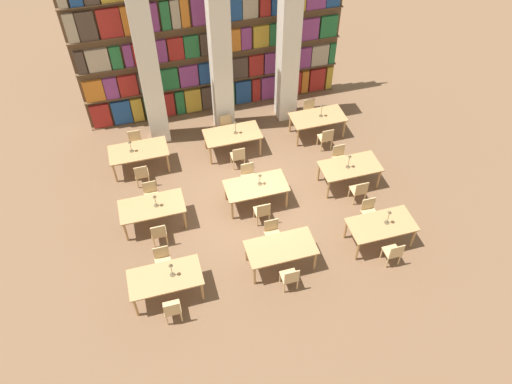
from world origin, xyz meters
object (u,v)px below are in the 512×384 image
at_px(reading_table_0, 165,279).
at_px(reading_table_7, 232,136).
at_px(chair_7, 151,194).
at_px(chair_9, 248,176).
at_px(desk_lamp_3, 260,177).
at_px(reading_table_5, 350,168).
at_px(chair_8, 262,211).
at_px(chair_1, 163,260).
at_px(desk_lamp_4, 349,159).
at_px(chair_17, 310,111).
at_px(chair_5, 369,211).
at_px(reading_table_1, 281,249).
at_px(desk_lamp_5, 130,144).
at_px(desk_lamp_6, 235,125).
at_px(reading_table_2, 381,226).
at_px(chair_11, 339,157).
at_px(chair_0, 172,309).
at_px(chair_6, 159,233).
at_px(desk_lamp_1, 389,215).
at_px(reading_table_8, 318,119).
at_px(pillar_right, 289,40).
at_px(chair_16, 326,138).
at_px(desk_lamp_2, 155,199).
at_px(chair_14, 238,156).
at_px(reading_table_3, 152,208).
at_px(chair_3, 272,233).
at_px(pillar_left, 147,61).
at_px(desk_lamp_7, 322,108).
at_px(chair_15, 227,127).
at_px(chair_10, 359,190).
at_px(chair_2, 290,277).
at_px(reading_table_6, 139,152).
at_px(chair_4, 393,252).
at_px(chair_13, 136,143).
at_px(reading_table_4, 256,187).
at_px(desk_lamp_0, 171,268).

relative_size(reading_table_0, reading_table_7, 1.00).
relative_size(chair_7, chair_9, 1.00).
distance_m(desk_lamp_3, reading_table_5, 2.88).
bearing_deg(chair_8, reading_table_7, 91.14).
xyz_separation_m(chair_1, desk_lamp_4, (5.92, 1.64, 0.64)).
bearing_deg(chair_17, chair_5, 89.91).
xyz_separation_m(reading_table_1, desk_lamp_5, (-3.33, 4.85, 0.37)).
bearing_deg(desk_lamp_6, reading_table_2, -59.31).
distance_m(chair_9, chair_11, 3.01).
height_order(chair_0, desk_lamp_6, desk_lamp_6).
relative_size(desk_lamp_3, desk_lamp_4, 0.83).
bearing_deg(chair_6, desk_lamp_4, 6.78).
xyz_separation_m(reading_table_5, desk_lamp_6, (-2.96, 2.46, 0.41)).
xyz_separation_m(reading_table_1, chair_11, (2.98, 3.11, -0.23)).
bearing_deg(desk_lamp_1, desk_lamp_5, 142.60).
distance_m(reading_table_5, reading_table_8, 2.53).
relative_size(pillar_right, reading_table_5, 3.28).
xyz_separation_m(reading_table_8, chair_16, (0.02, -0.76, -0.23)).
distance_m(chair_0, desk_lamp_3, 4.54).
relative_size(desk_lamp_2, reading_table_8, 0.23).
xyz_separation_m(chair_9, chair_14, (-0.08, 0.95, 0.00)).
height_order(reading_table_3, desk_lamp_3, desk_lamp_3).
height_order(chair_3, desk_lamp_6, desk_lamp_6).
relative_size(reading_table_5, reading_table_8, 1.00).
bearing_deg(pillar_right, pillar_left, 180.00).
height_order(chair_14, desk_lamp_7, desk_lamp_7).
bearing_deg(chair_1, chair_15, -120.88).
xyz_separation_m(chair_0, chair_10, (6.01, 2.43, 0.00)).
distance_m(chair_2, chair_17, 7.03).
relative_size(chair_2, reading_table_6, 0.47).
bearing_deg(chair_4, chair_16, 89.91).
height_order(desk_lamp_5, chair_15, desk_lamp_5).
height_order(chair_7, chair_16, same).
bearing_deg(reading_table_7, chair_4, -61.74).
distance_m(desk_lamp_2, chair_13, 3.32).
xyz_separation_m(pillar_left, desk_lamp_3, (2.44, -3.86, -1.95)).
bearing_deg(chair_7, reading_table_4, 165.11).
relative_size(pillar_left, desk_lamp_0, 13.15).
height_order(desk_lamp_0, reading_table_3, desk_lamp_0).
height_order(chair_8, chair_11, same).
xyz_separation_m(desk_lamp_4, chair_13, (-6.05, 3.28, -0.64)).
bearing_deg(reading_table_5, reading_table_2, -92.41).
bearing_deg(reading_table_0, chair_8, 28.85).
distance_m(chair_11, desk_lamp_6, 3.47).
relative_size(reading_table_0, chair_4, 2.13).
distance_m(reading_table_1, chair_10, 3.38).
bearing_deg(chair_4, desk_lamp_6, 117.37).
relative_size(reading_table_1, chair_16, 2.13).
distance_m(desk_lamp_0, desk_lamp_1, 5.89).
height_order(chair_0, desk_lamp_3, desk_lamp_3).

